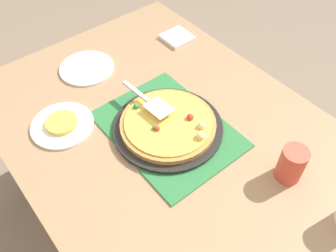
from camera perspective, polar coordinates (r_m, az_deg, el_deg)
ground_plane at (r=1.88m, az=0.00°, el=-15.62°), size 8.00×8.00×0.00m
dining_table at (r=1.33m, az=0.00°, el=-3.66°), size 1.40×1.00×0.75m
placemat at (r=1.24m, az=0.00°, el=-0.52°), size 0.48×0.36×0.01m
pizza_pan at (r=1.24m, az=0.00°, el=-0.21°), size 0.38×0.38×0.01m
pizza at (r=1.22m, az=0.07°, el=0.38°), size 0.33×0.33×0.05m
plate_far_right at (r=1.31m, az=-16.50°, el=0.13°), size 0.22×0.22×0.01m
plate_side at (r=1.51m, az=-12.85°, el=8.99°), size 0.22×0.22×0.01m
served_slice_right at (r=1.30m, az=-16.62°, el=0.51°), size 0.11×0.11×0.02m
cup_near at (r=1.15m, az=19.10°, el=-5.76°), size 0.08×0.08×0.12m
pizza_server at (r=1.24m, az=-3.10°, el=3.98°), size 0.23×0.08×0.01m
napkin_stack at (r=1.64m, az=1.47°, el=13.95°), size 0.12×0.12×0.02m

